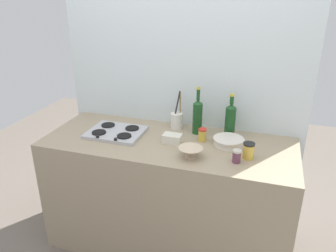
{
  "coord_description": "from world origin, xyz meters",
  "views": [
    {
      "loc": [
        0.65,
        -2.04,
        1.93
      ],
      "look_at": [
        0.0,
        0.0,
        1.02
      ],
      "focal_mm": 35.37,
      "sensor_mm": 36.0,
      "label": 1
    }
  ],
  "objects_px": {
    "plate_stack": "(229,141)",
    "wine_bottle_leftmost": "(197,116)",
    "mixing_bowl": "(191,152)",
    "condiment_jar_spare": "(237,156)",
    "butter_dish": "(172,139)",
    "condiment_jar_front": "(202,135)",
    "condiment_jar_rear": "(249,151)",
    "wine_bottle_mid_left": "(230,119)",
    "stovetop_hob": "(116,132)",
    "utensil_crock": "(177,120)"
  },
  "relations": [
    {
      "from": "mixing_bowl",
      "to": "condiment_jar_rear",
      "type": "bearing_deg",
      "value": 15.79
    },
    {
      "from": "plate_stack",
      "to": "condiment_jar_spare",
      "type": "height_order",
      "value": "condiment_jar_spare"
    },
    {
      "from": "plate_stack",
      "to": "wine_bottle_mid_left",
      "type": "relative_size",
      "value": 0.68
    },
    {
      "from": "wine_bottle_leftmost",
      "to": "butter_dish",
      "type": "relative_size",
      "value": 2.72
    },
    {
      "from": "wine_bottle_mid_left",
      "to": "condiment_jar_front",
      "type": "height_order",
      "value": "wine_bottle_mid_left"
    },
    {
      "from": "utensil_crock",
      "to": "condiment_jar_rear",
      "type": "distance_m",
      "value": 0.67
    },
    {
      "from": "wine_bottle_leftmost",
      "to": "wine_bottle_mid_left",
      "type": "bearing_deg",
      "value": 6.76
    },
    {
      "from": "plate_stack",
      "to": "wine_bottle_mid_left",
      "type": "distance_m",
      "value": 0.19
    },
    {
      "from": "wine_bottle_leftmost",
      "to": "condiment_jar_spare",
      "type": "distance_m",
      "value": 0.51
    },
    {
      "from": "plate_stack",
      "to": "butter_dish",
      "type": "bearing_deg",
      "value": -166.85
    },
    {
      "from": "wine_bottle_leftmost",
      "to": "condiment_jar_front",
      "type": "xyz_separation_m",
      "value": [
        0.07,
        -0.12,
        -0.09
      ]
    },
    {
      "from": "butter_dish",
      "to": "stovetop_hob",
      "type": "bearing_deg",
      "value": 177.13
    },
    {
      "from": "plate_stack",
      "to": "condiment_jar_spare",
      "type": "relative_size",
      "value": 2.61
    },
    {
      "from": "stovetop_hob",
      "to": "condiment_jar_front",
      "type": "xyz_separation_m",
      "value": [
        0.64,
        0.08,
        0.03
      ]
    },
    {
      "from": "wine_bottle_mid_left",
      "to": "mixing_bowl",
      "type": "relative_size",
      "value": 2.02
    },
    {
      "from": "wine_bottle_leftmost",
      "to": "plate_stack",
      "type": "bearing_deg",
      "value": -27.29
    },
    {
      "from": "utensil_crock",
      "to": "condiment_jar_rear",
      "type": "bearing_deg",
      "value": -30.14
    },
    {
      "from": "mixing_bowl",
      "to": "condiment_jar_front",
      "type": "relative_size",
      "value": 1.72
    },
    {
      "from": "condiment_jar_front",
      "to": "condiment_jar_spare",
      "type": "distance_m",
      "value": 0.36
    },
    {
      "from": "condiment_jar_spare",
      "to": "butter_dish",
      "type": "bearing_deg",
      "value": 162.85
    },
    {
      "from": "plate_stack",
      "to": "utensil_crock",
      "type": "distance_m",
      "value": 0.47
    },
    {
      "from": "butter_dish",
      "to": "utensil_crock",
      "type": "relative_size",
      "value": 0.44
    },
    {
      "from": "mixing_bowl",
      "to": "condiment_jar_front",
      "type": "bearing_deg",
      "value": 85.79
    },
    {
      "from": "plate_stack",
      "to": "stovetop_hob",
      "type": "bearing_deg",
      "value": -175.38
    },
    {
      "from": "wine_bottle_leftmost",
      "to": "utensil_crock",
      "type": "relative_size",
      "value": 1.2
    },
    {
      "from": "plate_stack",
      "to": "wine_bottle_leftmost",
      "type": "distance_m",
      "value": 0.31
    },
    {
      "from": "utensil_crock",
      "to": "condiment_jar_spare",
      "type": "height_order",
      "value": "utensil_crock"
    },
    {
      "from": "butter_dish",
      "to": "condiment_jar_front",
      "type": "xyz_separation_m",
      "value": [
        0.19,
        0.1,
        0.01
      ]
    },
    {
      "from": "butter_dish",
      "to": "condiment_jar_front",
      "type": "bearing_deg",
      "value": 27.23
    },
    {
      "from": "mixing_bowl",
      "to": "condiment_jar_rear",
      "type": "xyz_separation_m",
      "value": [
        0.36,
        0.1,
        0.02
      ]
    },
    {
      "from": "utensil_crock",
      "to": "condiment_jar_spare",
      "type": "relative_size",
      "value": 3.55
    },
    {
      "from": "mixing_bowl",
      "to": "condiment_jar_spare",
      "type": "height_order",
      "value": "condiment_jar_spare"
    },
    {
      "from": "wine_bottle_mid_left",
      "to": "butter_dish",
      "type": "distance_m",
      "value": 0.46
    },
    {
      "from": "mixing_bowl",
      "to": "condiment_jar_spare",
      "type": "distance_m",
      "value": 0.29
    },
    {
      "from": "wine_bottle_leftmost",
      "to": "condiment_jar_spare",
      "type": "relative_size",
      "value": 4.26
    },
    {
      "from": "condiment_jar_rear",
      "to": "condiment_jar_spare",
      "type": "bearing_deg",
      "value": -130.75
    },
    {
      "from": "stovetop_hob",
      "to": "utensil_crock",
      "type": "distance_m",
      "value": 0.48
    },
    {
      "from": "butter_dish",
      "to": "condiment_jar_front",
      "type": "height_order",
      "value": "condiment_jar_front"
    },
    {
      "from": "condiment_jar_front",
      "to": "condiment_jar_rear",
      "type": "distance_m",
      "value": 0.38
    },
    {
      "from": "utensil_crock",
      "to": "condiment_jar_front",
      "type": "bearing_deg",
      "value": -35.09
    },
    {
      "from": "condiment_jar_spare",
      "to": "wine_bottle_mid_left",
      "type": "bearing_deg",
      "value": 104.07
    },
    {
      "from": "stovetop_hob",
      "to": "mixing_bowl",
      "type": "distance_m",
      "value": 0.65
    },
    {
      "from": "plate_stack",
      "to": "butter_dish",
      "type": "xyz_separation_m",
      "value": [
        -0.39,
        -0.09,
        0.01
      ]
    },
    {
      "from": "condiment_jar_front",
      "to": "utensil_crock",
      "type": "bearing_deg",
      "value": 144.91
    },
    {
      "from": "mixing_bowl",
      "to": "butter_dish",
      "type": "bearing_deg",
      "value": 136.08
    },
    {
      "from": "wine_bottle_leftmost",
      "to": "condiment_jar_rear",
      "type": "relative_size",
      "value": 3.34
    },
    {
      "from": "butter_dish",
      "to": "wine_bottle_leftmost",
      "type": "bearing_deg",
      "value": 60.37
    },
    {
      "from": "wine_bottle_leftmost",
      "to": "utensil_crock",
      "type": "bearing_deg",
      "value": 165.59
    },
    {
      "from": "condiment_jar_spare",
      "to": "wine_bottle_leftmost",
      "type": "bearing_deg",
      "value": 132.64
    },
    {
      "from": "condiment_jar_front",
      "to": "condiment_jar_rear",
      "type": "xyz_separation_m",
      "value": [
        0.34,
        -0.17,
        0.01
      ]
    }
  ]
}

